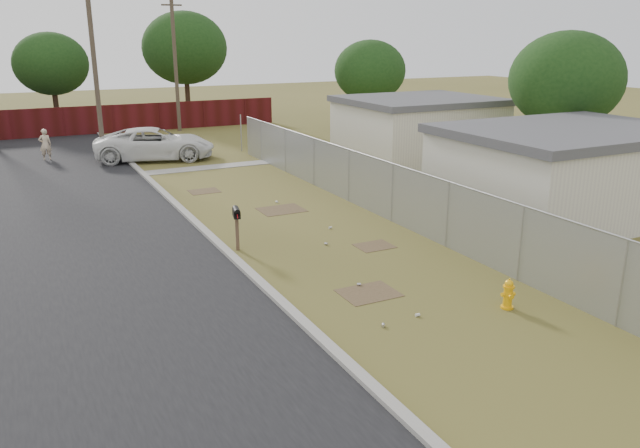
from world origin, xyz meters
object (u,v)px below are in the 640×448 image
mailbox (237,216)px  pedestrian (45,145)px  fire_hydrant (508,294)px  pickup_truck (155,144)px

mailbox → pedestrian: pedestrian is taller
fire_hydrant → pedestrian: bearing=108.9°
pickup_truck → pedestrian: bearing=80.0°
pickup_truck → pedestrian: 5.51m
mailbox → pickup_truck: pickup_truck is taller
mailbox → pedestrian: size_ratio=0.82×
pickup_truck → fire_hydrant: bearing=-156.2°
fire_hydrant → pedestrian: pedestrian is taller
fire_hydrant → pedestrian: (-8.27, 24.21, 0.45)m
mailbox → fire_hydrant: bearing=-57.9°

